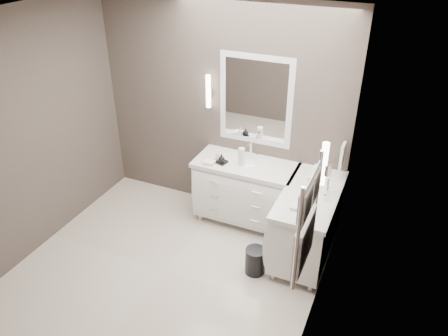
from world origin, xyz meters
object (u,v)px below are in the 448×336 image
at_px(vanity_right, 308,220).
at_px(waste_bin, 255,261).
at_px(vanity_back, 245,189).
at_px(towel_ladder, 306,226).

height_order(vanity_right, waste_bin, vanity_right).
xyz_separation_m(vanity_right, waste_bin, (-0.43, -0.51, -0.33)).
height_order(vanity_back, waste_bin, vanity_back).
relative_size(vanity_back, waste_bin, 4.01).
distance_m(vanity_right, towel_ladder, 1.60).
relative_size(vanity_back, towel_ladder, 1.38).
distance_m(vanity_back, vanity_right, 0.93).
relative_size(vanity_right, waste_bin, 4.01).
relative_size(vanity_back, vanity_right, 1.00).
bearing_deg(towel_ladder, waste_bin, 129.44).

